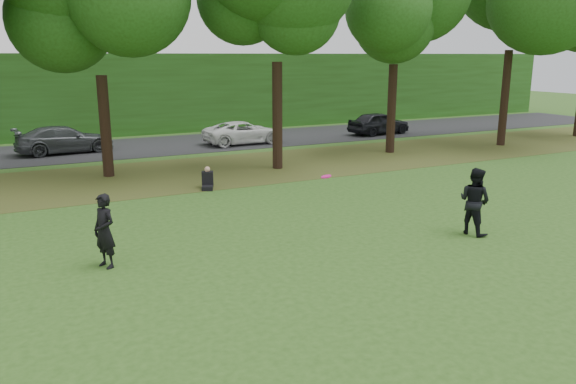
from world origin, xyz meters
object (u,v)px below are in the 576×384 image
object	(u,v)px
player_left	(104,231)
player_right	(474,201)
seated_person	(208,180)
frisbee	(326,176)

from	to	relation	value
player_left	player_right	bearing A→B (deg)	51.11
player_right	seated_person	distance (m)	9.91
player_right	player_left	bearing A→B (deg)	65.69
frisbee	player_left	bearing A→B (deg)	172.02
player_right	seated_person	xyz separation A→B (m)	(-4.91, 8.58, -0.63)
seated_person	player_left	bearing A→B (deg)	-104.24
frisbee	seated_person	xyz separation A→B (m)	(-0.81, 7.41, -1.50)
player_left	player_right	world-z (taller)	player_right
player_left	frisbee	distance (m)	5.66
player_left	seated_person	world-z (taller)	player_left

